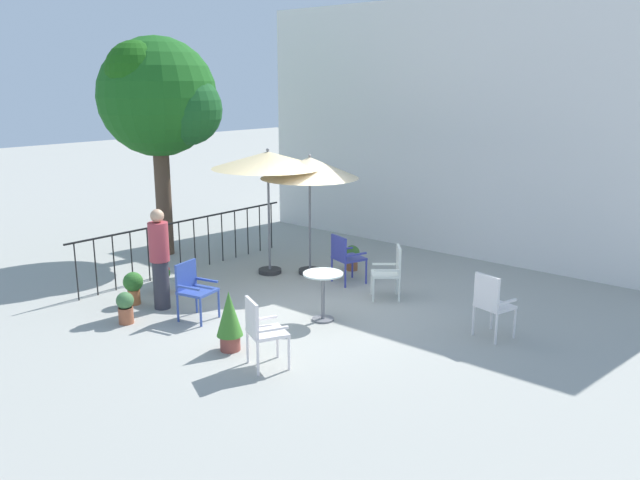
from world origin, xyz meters
name	(u,v)px	position (x,y,z in m)	size (l,w,h in m)	color
ground_plane	(312,307)	(0.00, 0.00, 0.00)	(60.00, 60.00, 0.00)	#9E9E95
villa_facade	(456,129)	(0.00, 4.55, 2.64)	(9.93, 0.30, 5.27)	white
terrace_railing	(187,237)	(-3.22, 0.00, 0.68)	(0.03, 4.99, 1.01)	black
shade_tree	(160,97)	(-4.55, 0.53, 3.28)	(2.53, 2.41, 4.49)	brown
patio_umbrella_0	(268,161)	(-1.88, 0.92, 2.16)	(2.10, 2.10, 2.40)	#2D2D2D
patio_umbrella_1	(310,169)	(-1.29, 1.41, 2.02)	(1.84, 1.84, 2.30)	#2D2D2D
cafe_table_0	(323,288)	(0.52, -0.35, 0.52)	(0.62, 0.62, 0.76)	white
patio_chair_0	(193,286)	(-1.05, -1.59, 0.53)	(0.57, 0.58, 0.90)	#334CA0
patio_chair_1	(261,328)	(1.02, -2.15, 0.54)	(0.60, 0.60, 0.93)	white
patio_chair_2	(391,269)	(0.72, 1.19, 0.51)	(0.64, 0.63, 0.91)	white
patio_chair_3	(345,255)	(-0.38, 1.35, 0.53)	(0.62, 0.62, 0.90)	#373D99
patio_chair_4	(491,301)	(2.80, 0.67, 0.55)	(0.55, 0.53, 0.96)	white
potted_plant_0	(229,319)	(0.29, -2.05, 0.46)	(0.36, 0.36, 0.85)	brown
potted_plant_1	(352,256)	(-0.80, 2.10, 0.28)	(0.30, 0.30, 0.50)	brown
potted_plant_2	(133,285)	(-2.34, -1.82, 0.33)	(0.33, 0.33, 0.55)	#B06538
potted_plant_3	(162,278)	(-2.44, -1.18, 0.28)	(0.30, 0.30, 0.52)	#C77046
potted_plant_4	(125,307)	(-1.68, -2.40, 0.27)	(0.26, 0.26, 0.50)	#A35A3C
standing_person	(160,258)	(-1.82, -1.63, 0.85)	(0.41, 0.41, 1.64)	#33333D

